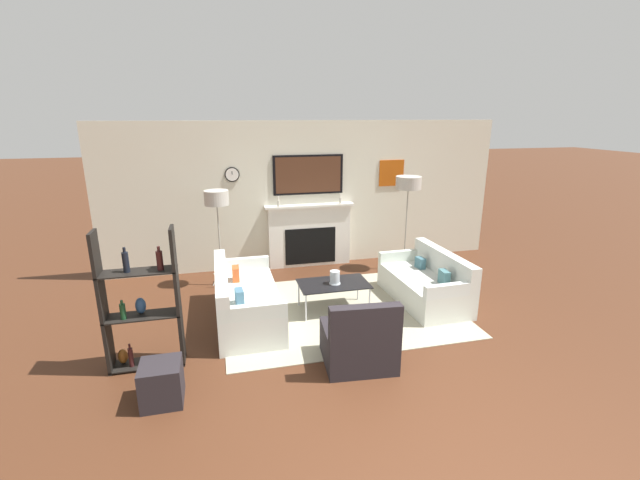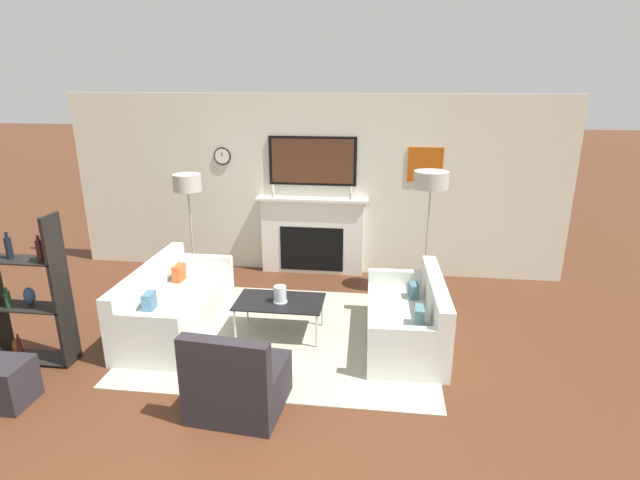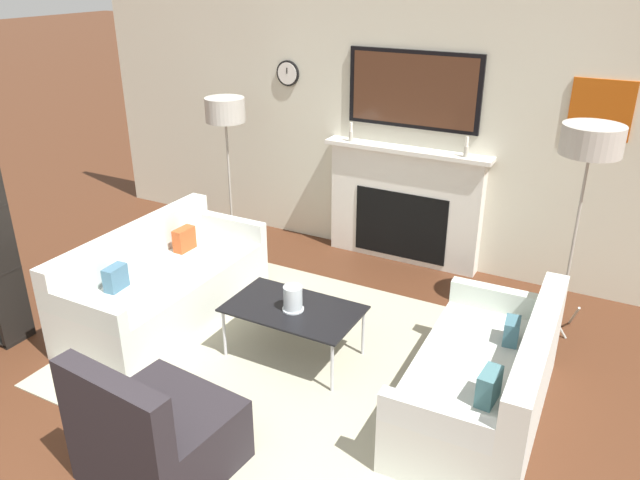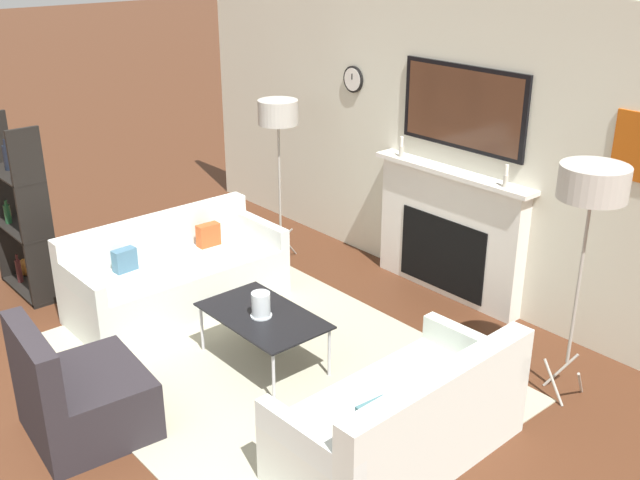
{
  "view_description": "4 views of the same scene",
  "coord_description": "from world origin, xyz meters",
  "px_view_note": "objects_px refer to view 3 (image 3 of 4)",
  "views": [
    {
      "loc": [
        -1.67,
        -2.75,
        2.79
      ],
      "look_at": [
        -0.23,
        3.13,
        1.02
      ],
      "focal_mm": 24.0,
      "sensor_mm": 36.0,
      "label": 1
    },
    {
      "loc": [
        1.04,
        -2.35,
        2.88
      ],
      "look_at": [
        0.29,
        3.51,
        0.98
      ],
      "focal_mm": 28.0,
      "sensor_mm": 36.0,
      "label": 2
    },
    {
      "loc": [
        2.03,
        -0.68,
        2.83
      ],
      "look_at": [
        -0.13,
        3.35,
        0.79
      ],
      "focal_mm": 35.0,
      "sensor_mm": 36.0,
      "label": 3
    },
    {
      "loc": [
        4.01,
        -0.12,
        3.15
      ],
      "look_at": [
        -0.16,
        3.48,
        0.85
      ],
      "focal_mm": 42.0,
      "sensor_mm": 36.0,
      "label": 4
    }
  ],
  "objects_px": {
    "floor_lamp_right": "(592,143)",
    "floor_lamp_left": "(225,112)",
    "couch_right": "(485,383)",
    "hurricane_candle": "(293,300)",
    "couch_left": "(163,287)",
    "armchair": "(156,436)",
    "coffee_table": "(293,311)"
  },
  "relations": [
    {
      "from": "armchair",
      "to": "floor_lamp_right",
      "type": "xyz_separation_m",
      "value": [
        1.86,
        2.84,
        1.33
      ]
    },
    {
      "from": "armchair",
      "to": "hurricane_candle",
      "type": "relative_size",
      "value": 4.35
    },
    {
      "from": "floor_lamp_right",
      "to": "floor_lamp_left",
      "type": "bearing_deg",
      "value": 180.0
    },
    {
      "from": "hurricane_candle",
      "to": "floor_lamp_left",
      "type": "distance_m",
      "value": 2.34
    },
    {
      "from": "floor_lamp_left",
      "to": "coffee_table",
      "type": "bearing_deg",
      "value": -41.56
    },
    {
      "from": "couch_left",
      "to": "coffee_table",
      "type": "distance_m",
      "value": 1.3
    },
    {
      "from": "floor_lamp_left",
      "to": "hurricane_candle",
      "type": "bearing_deg",
      "value": -41.82
    },
    {
      "from": "couch_left",
      "to": "hurricane_candle",
      "type": "bearing_deg",
      "value": -0.54
    },
    {
      "from": "couch_left",
      "to": "armchair",
      "type": "bearing_deg",
      "value": -50.1
    },
    {
      "from": "couch_right",
      "to": "coffee_table",
      "type": "relative_size",
      "value": 1.63
    },
    {
      "from": "armchair",
      "to": "hurricane_candle",
      "type": "bearing_deg",
      "value": 85.69
    },
    {
      "from": "coffee_table",
      "to": "armchair",
      "type": "bearing_deg",
      "value": -93.75
    },
    {
      "from": "couch_right",
      "to": "hurricane_candle",
      "type": "bearing_deg",
      "value": -179.5
    },
    {
      "from": "hurricane_candle",
      "to": "floor_lamp_right",
      "type": "distance_m",
      "value": 2.51
    },
    {
      "from": "floor_lamp_left",
      "to": "floor_lamp_right",
      "type": "distance_m",
      "value": 3.34
    },
    {
      "from": "couch_left",
      "to": "floor_lamp_right",
      "type": "distance_m",
      "value": 3.62
    },
    {
      "from": "couch_right",
      "to": "coffee_table",
      "type": "height_order",
      "value": "couch_right"
    },
    {
      "from": "couch_right",
      "to": "armchair",
      "type": "distance_m",
      "value": 2.13
    },
    {
      "from": "couch_right",
      "to": "armchair",
      "type": "bearing_deg",
      "value": -137.83
    },
    {
      "from": "couch_left",
      "to": "floor_lamp_right",
      "type": "bearing_deg",
      "value": 24.76
    },
    {
      "from": "armchair",
      "to": "floor_lamp_right",
      "type": "relative_size",
      "value": 0.49
    },
    {
      "from": "armchair",
      "to": "hurricane_candle",
      "type": "distance_m",
      "value": 1.44
    },
    {
      "from": "coffee_table",
      "to": "floor_lamp_left",
      "type": "xyz_separation_m",
      "value": [
        -1.58,
        1.4,
        1.08
      ]
    },
    {
      "from": "hurricane_candle",
      "to": "coffee_table",
      "type": "bearing_deg",
      "value": 117.08
    },
    {
      "from": "couch_right",
      "to": "floor_lamp_left",
      "type": "bearing_deg",
      "value": 155.3
    },
    {
      "from": "couch_left",
      "to": "floor_lamp_left",
      "type": "xyz_separation_m",
      "value": [
        -0.28,
        1.41,
        1.2
      ]
    },
    {
      "from": "hurricane_candle",
      "to": "floor_lamp_left",
      "type": "height_order",
      "value": "floor_lamp_left"
    },
    {
      "from": "couch_left",
      "to": "armchair",
      "type": "height_order",
      "value": "armchair"
    },
    {
      "from": "armchair",
      "to": "coffee_table",
      "type": "height_order",
      "value": "armchair"
    },
    {
      "from": "armchair",
      "to": "coffee_table",
      "type": "relative_size",
      "value": 0.84
    },
    {
      "from": "floor_lamp_right",
      "to": "hurricane_candle",
      "type": "bearing_deg",
      "value": -140.94
    },
    {
      "from": "hurricane_candle",
      "to": "floor_lamp_left",
      "type": "xyz_separation_m",
      "value": [
        -1.59,
        1.42,
        0.97
      ]
    }
  ]
}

